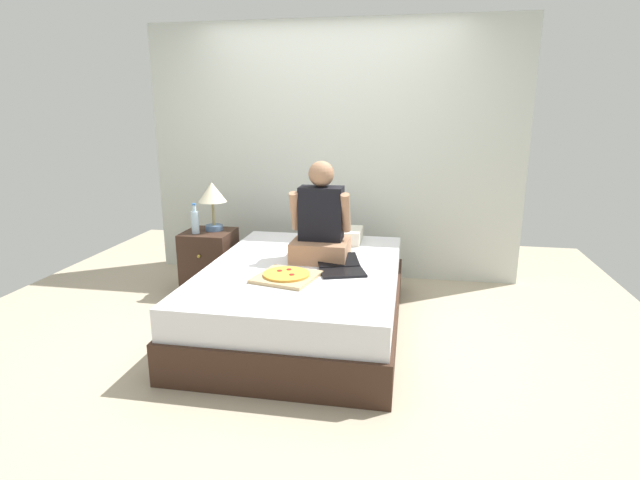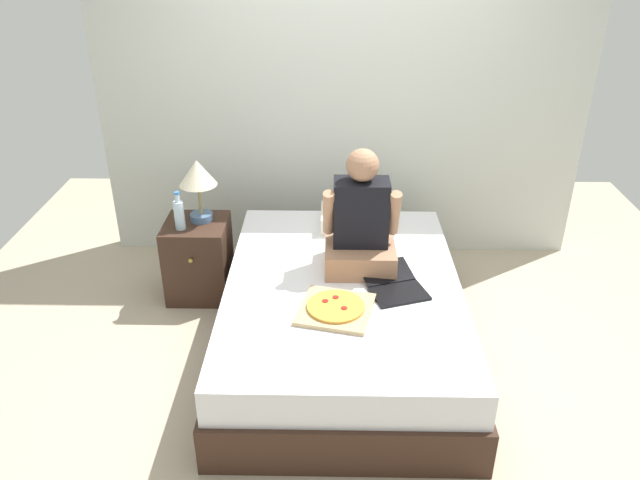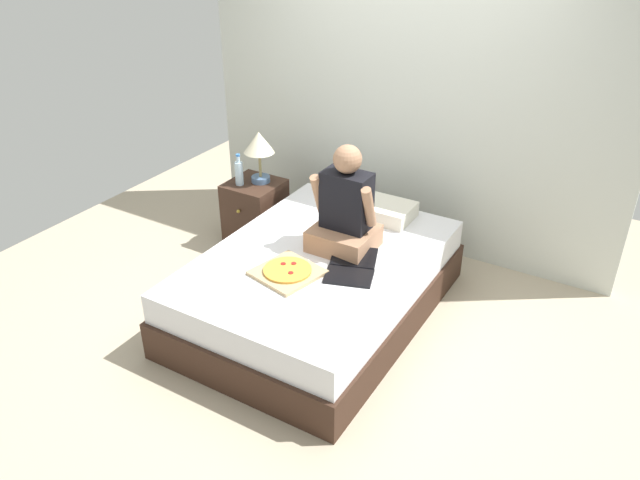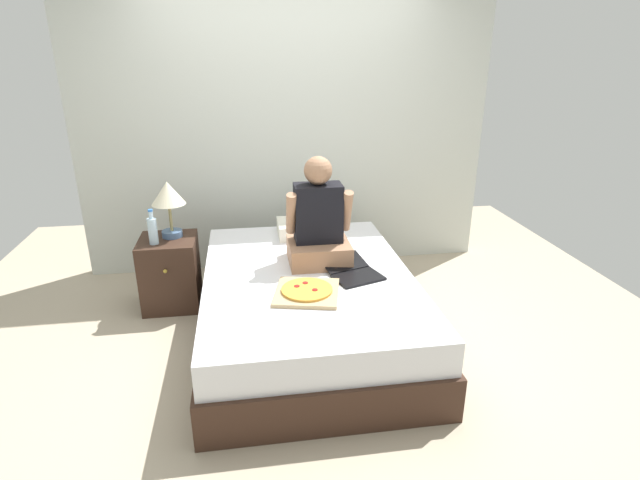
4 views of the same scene
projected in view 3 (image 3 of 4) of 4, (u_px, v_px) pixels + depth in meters
name	position (u px, v px, depth m)	size (l,w,h in m)	color
ground_plane	(318.00, 313.00, 4.69)	(5.71, 5.71, 0.00)	tan
wall_back	(406.00, 102.00, 5.13)	(3.71, 0.12, 2.50)	silver
bed	(318.00, 285.00, 4.57)	(1.48, 2.10, 0.51)	#382319
nightstand_left	(255.00, 213.00, 5.50)	(0.44, 0.47, 0.58)	#382319
lamp_on_left_nightstand	(259.00, 146.00, 5.21)	(0.26, 0.26, 0.45)	#4C6B93
water_bottle	(239.00, 172.00, 5.27)	(0.07, 0.07, 0.28)	silver
pillow	(380.00, 209.00, 4.94)	(0.52, 0.34, 0.12)	silver
person_seated	(345.00, 212.00, 4.40)	(0.47, 0.40, 0.78)	#A37556
laptop	(351.00, 270.00, 4.23)	(0.43, 0.49, 0.07)	black
pizza_box	(287.00, 272.00, 4.21)	(0.48, 0.48, 0.05)	tan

